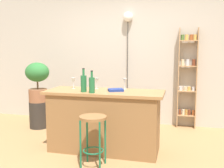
{
  "coord_description": "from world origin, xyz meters",
  "views": [
    {
      "loc": [
        1.06,
        -3.43,
        1.49
      ],
      "look_at": [
        0.05,
        0.55,
        0.96
      ],
      "focal_mm": 43.66,
      "sensor_mm": 36.0,
      "label": 1
    }
  ],
  "objects_px": {
    "wine_glass_center": "(97,81)",
    "cookbook": "(116,90)",
    "spice_shelf": "(188,77)",
    "pendant_globe_light": "(128,19)",
    "bottle_wine_red": "(92,85)",
    "bottle_olive_oil": "(84,83)",
    "plant_stool": "(39,115)",
    "bar_stool": "(93,129)",
    "wine_glass_right": "(125,81)",
    "potted_plant": "(37,79)",
    "wine_glass_left": "(73,81)"
  },
  "relations": [
    {
      "from": "bar_stool",
      "to": "wine_glass_right",
      "type": "bearing_deg",
      "value": 73.92
    },
    {
      "from": "bottle_wine_red",
      "to": "bottle_olive_oil",
      "type": "xyz_separation_m",
      "value": [
        -0.14,
        0.06,
        0.01
      ]
    },
    {
      "from": "spice_shelf",
      "to": "pendant_globe_light",
      "type": "distance_m",
      "value": 1.57
    },
    {
      "from": "bottle_wine_red",
      "to": "wine_glass_left",
      "type": "height_order",
      "value": "bottle_wine_red"
    },
    {
      "from": "wine_glass_right",
      "to": "pendant_globe_light",
      "type": "xyz_separation_m",
      "value": [
        -0.21,
        1.31,
        1.05
      ]
    },
    {
      "from": "cookbook",
      "to": "pendant_globe_light",
      "type": "relative_size",
      "value": 0.1
    },
    {
      "from": "potted_plant",
      "to": "wine_glass_left",
      "type": "distance_m",
      "value": 1.22
    },
    {
      "from": "bottle_wine_red",
      "to": "cookbook",
      "type": "xyz_separation_m",
      "value": [
        0.28,
        0.23,
        -0.1
      ]
    },
    {
      "from": "spice_shelf",
      "to": "wine_glass_left",
      "type": "relative_size",
      "value": 11.39
    },
    {
      "from": "bar_stool",
      "to": "wine_glass_left",
      "type": "height_order",
      "value": "wine_glass_left"
    },
    {
      "from": "plant_stool",
      "to": "wine_glass_center",
      "type": "distance_m",
      "value": 1.68
    },
    {
      "from": "bar_stool",
      "to": "pendant_globe_light",
      "type": "bearing_deg",
      "value": 89.4
    },
    {
      "from": "potted_plant",
      "to": "bottle_wine_red",
      "type": "distance_m",
      "value": 1.75
    },
    {
      "from": "spice_shelf",
      "to": "pendant_globe_light",
      "type": "relative_size",
      "value": 0.85
    },
    {
      "from": "spice_shelf",
      "to": "cookbook",
      "type": "relative_size",
      "value": 8.89
    },
    {
      "from": "pendant_globe_light",
      "to": "wine_glass_center",
      "type": "bearing_deg",
      "value": -98.63
    },
    {
      "from": "bottle_wine_red",
      "to": "plant_stool",
      "type": "bearing_deg",
      "value": 143.92
    },
    {
      "from": "wine_glass_left",
      "to": "cookbook",
      "type": "height_order",
      "value": "wine_glass_left"
    },
    {
      "from": "spice_shelf",
      "to": "bottle_wine_red",
      "type": "relative_size",
      "value": 6.06
    },
    {
      "from": "plant_stool",
      "to": "potted_plant",
      "type": "height_order",
      "value": "potted_plant"
    },
    {
      "from": "wine_glass_left",
      "to": "bottle_wine_red",
      "type": "bearing_deg",
      "value": -39.44
    },
    {
      "from": "pendant_globe_light",
      "to": "bar_stool",
      "type": "bearing_deg",
      "value": -90.6
    },
    {
      "from": "wine_glass_center",
      "to": "bar_stool",
      "type": "bearing_deg",
      "value": -76.22
    },
    {
      "from": "bottle_wine_red",
      "to": "wine_glass_right",
      "type": "height_order",
      "value": "bottle_wine_red"
    },
    {
      "from": "bar_stool",
      "to": "cookbook",
      "type": "xyz_separation_m",
      "value": [
        0.15,
        0.59,
        0.41
      ]
    },
    {
      "from": "spice_shelf",
      "to": "bottle_wine_red",
      "type": "xyz_separation_m",
      "value": [
        -1.3,
        -1.73,
        0.03
      ]
    },
    {
      "from": "wine_glass_center",
      "to": "pendant_globe_light",
      "type": "relative_size",
      "value": 0.07
    },
    {
      "from": "plant_stool",
      "to": "bottle_wine_red",
      "type": "relative_size",
      "value": 1.62
    },
    {
      "from": "wine_glass_left",
      "to": "wine_glass_right",
      "type": "distance_m",
      "value": 0.79
    },
    {
      "from": "wine_glass_center",
      "to": "wine_glass_right",
      "type": "height_order",
      "value": "same"
    },
    {
      "from": "potted_plant",
      "to": "pendant_globe_light",
      "type": "relative_size",
      "value": 0.34
    },
    {
      "from": "potted_plant",
      "to": "wine_glass_left",
      "type": "height_order",
      "value": "potted_plant"
    },
    {
      "from": "cookbook",
      "to": "pendant_globe_light",
      "type": "distance_m",
      "value": 1.92
    },
    {
      "from": "potted_plant",
      "to": "wine_glass_center",
      "type": "xyz_separation_m",
      "value": [
        1.36,
        -0.64,
        0.08
      ]
    },
    {
      "from": "spice_shelf",
      "to": "plant_stool",
      "type": "distance_m",
      "value": 2.89
    },
    {
      "from": "plant_stool",
      "to": "wine_glass_right",
      "type": "height_order",
      "value": "wine_glass_right"
    },
    {
      "from": "spice_shelf",
      "to": "pendant_globe_light",
      "type": "xyz_separation_m",
      "value": [
        -1.14,
        0.03,
        1.08
      ]
    },
    {
      "from": "potted_plant",
      "to": "wine_glass_center",
      "type": "relative_size",
      "value": 4.5
    },
    {
      "from": "wine_glass_right",
      "to": "bottle_wine_red",
      "type": "bearing_deg",
      "value": -128.97
    },
    {
      "from": "plant_stool",
      "to": "cookbook",
      "type": "bearing_deg",
      "value": -25.34
    },
    {
      "from": "spice_shelf",
      "to": "cookbook",
      "type": "distance_m",
      "value": 1.82
    },
    {
      "from": "plant_stool",
      "to": "wine_glass_center",
      "type": "bearing_deg",
      "value": -25.12
    },
    {
      "from": "pendant_globe_light",
      "to": "plant_stool",
      "type": "bearing_deg",
      "value": -154.88
    },
    {
      "from": "bar_stool",
      "to": "wine_glass_left",
      "type": "xyz_separation_m",
      "value": [
        -0.54,
        0.7,
        0.51
      ]
    },
    {
      "from": "bottle_olive_oil",
      "to": "pendant_globe_light",
      "type": "bearing_deg",
      "value": 80.19
    },
    {
      "from": "plant_stool",
      "to": "potted_plant",
      "type": "distance_m",
      "value": 0.68
    },
    {
      "from": "bottle_wine_red",
      "to": "wine_glass_center",
      "type": "xyz_separation_m",
      "value": [
        -0.05,
        0.39,
        0.0
      ]
    },
    {
      "from": "wine_glass_left",
      "to": "cookbook",
      "type": "bearing_deg",
      "value": -9.05
    },
    {
      "from": "pendant_globe_light",
      "to": "cookbook",
      "type": "bearing_deg",
      "value": -85.27
    },
    {
      "from": "wine_glass_center",
      "to": "cookbook",
      "type": "relative_size",
      "value": 0.78
    }
  ]
}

